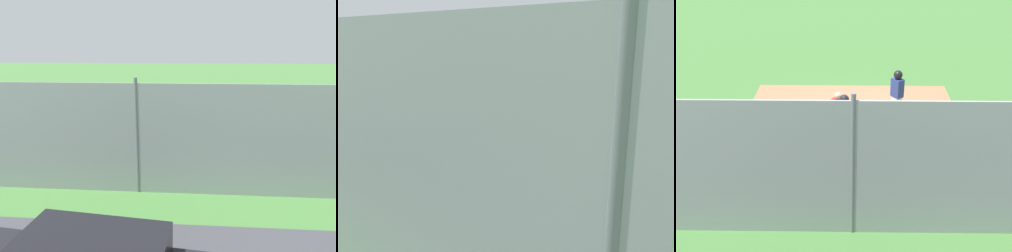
{
  "view_description": "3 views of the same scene",
  "coord_description": "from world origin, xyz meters",
  "views": [
    {
      "loc": [
        1.4,
        -12.58,
        4.09
      ],
      "look_at": [
        0.6,
        -1.34,
        0.98
      ],
      "focal_mm": 30.03,
      "sensor_mm": 36.0,
      "label": 1
    },
    {
      "loc": [
        6.48,
        -6.89,
        3.04
      ],
      "look_at": [
        0.46,
        -0.18,
        0.83
      ],
      "focal_mm": 39.97,
      "sensor_mm": 36.0,
      "label": 2
    },
    {
      "loc": [
        -0.06,
        -12.66,
        6.63
      ],
      "look_at": [
        -0.24,
        -1.31,
        0.62
      ],
      "focal_mm": 46.76,
      "sensor_mm": 36.0,
      "label": 3
    }
  ],
  "objects": [
    {
      "name": "catcher",
      "position": [
        -0.42,
        -0.95,
        0.8
      ],
      "size": [
        0.45,
        0.4,
        1.51
      ],
      "rotation": [
        0.0,
        0.0,
        1.13
      ],
      "color": "#9E9EA3",
      "rests_on": "dirt_infield"
    },
    {
      "name": "baseball_bat",
      "position": [
        0.4,
        -1.58,
        0.06
      ],
      "size": [
        0.69,
        0.48,
        0.06
      ],
      "primitive_type": "cylinder",
      "rotation": [
        0.0,
        1.57,
        5.7
      ],
      "color": "black",
      "rests_on": "dirt_infield"
    },
    {
      "name": "runner",
      "position": [
        1.46,
        0.44,
        0.99
      ],
      "size": [
        0.43,
        0.46,
        1.67
      ],
      "rotation": [
        0.0,
        0.0,
        3.77
      ],
      "color": "silver",
      "rests_on": "dirt_infield"
    },
    {
      "name": "baseball",
      "position": [
        0.88,
        -0.28,
        0.07
      ],
      "size": [
        0.07,
        0.07,
        0.07
      ],
      "primitive_type": "sphere",
      "color": "white",
      "rests_on": "dirt_infield"
    },
    {
      "name": "umpire",
      "position": [
        -0.22,
        -1.78,
        0.98
      ],
      "size": [
        0.41,
        0.31,
        1.8
      ],
      "rotation": [
        0.0,
        0.0,
        1.7
      ],
      "color": "black",
      "rests_on": "dirt_infield"
    },
    {
      "name": "backstop_fence",
      "position": [
        0.0,
        -5.15,
        1.6
      ],
      "size": [
        12.0,
        0.1,
        3.35
      ],
      "color": "#93999E",
      "rests_on": "ground_plane"
    },
    {
      "name": "ground_plane",
      "position": [
        0.0,
        0.0,
        0.0
      ],
      "size": [
        140.0,
        140.0,
        0.0
      ],
      "primitive_type": "plane",
      "color": "#3D6B33"
    },
    {
      "name": "dirt_infield",
      "position": [
        0.0,
        0.0,
        0.01
      ],
      "size": [
        7.2,
        6.4,
        0.03
      ],
      "primitive_type": "cube",
      "color": "#896647",
      "rests_on": "ground_plane"
    },
    {
      "name": "home_plate",
      "position": [
        0.0,
        0.0,
        0.04
      ],
      "size": [
        0.49,
        0.49,
        0.02
      ],
      "primitive_type": "cube",
      "rotation": [
        0.0,
        0.0,
        -0.11
      ],
      "color": "white",
      "rests_on": "dirt_infield"
    }
  ]
}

